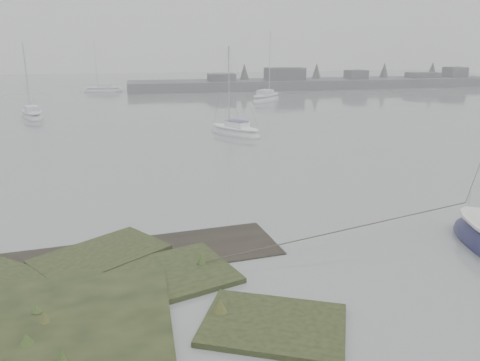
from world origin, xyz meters
name	(u,v)px	position (x,y,z in m)	size (l,w,h in m)	color
ground	(170,126)	(0.00, 30.00, 0.00)	(160.00, 160.00, 0.00)	slate
far_shoreline	(323,82)	(26.84, 61.90, 0.85)	(60.00, 8.00, 4.15)	#4C4F51
sailboat_white	(235,132)	(4.74, 24.95, 0.22)	(4.25, 5.19, 7.23)	silver
sailboat_far_a	(32,115)	(-12.52, 37.57, 0.23)	(3.34, 5.65, 7.57)	#9FA5A8
sailboat_far_b	(266,99)	(13.02, 46.22, 0.28)	(5.78, 6.22, 9.03)	#B4BBBF
sailboat_far_c	(103,90)	(-7.52, 62.27, 0.24)	(5.73, 2.54, 7.81)	#AAADB3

